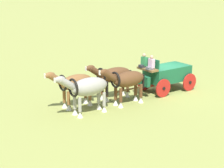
# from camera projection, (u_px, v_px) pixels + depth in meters

# --- Properties ---
(ground_plane) EXTENTS (220.00, 220.00, 0.00)m
(ground_plane) POSITION_uv_depth(u_px,v_px,m) (167.00, 90.00, 23.88)
(ground_plane) COLOR olive
(show_wagon) EXTENTS (5.71, 2.82, 2.56)m
(show_wagon) POSITION_uv_depth(u_px,v_px,m) (165.00, 74.00, 23.47)
(show_wagon) COLOR #195B38
(show_wagon) RESTS_ON ground
(draft_horse_rear_near) EXTENTS (3.02, 1.51, 2.28)m
(draft_horse_rear_near) POSITION_uv_depth(u_px,v_px,m) (126.00, 81.00, 20.89)
(draft_horse_rear_near) COLOR brown
(draft_horse_rear_near) RESTS_ON ground
(draft_horse_rear_off) EXTENTS (3.13, 1.54, 2.26)m
(draft_horse_rear_off) POSITION_uv_depth(u_px,v_px,m) (113.00, 76.00, 21.91)
(draft_horse_rear_off) COLOR brown
(draft_horse_rear_off) RESTS_ON ground
(draft_horse_lead_near) EXTENTS (3.12, 1.60, 2.29)m
(draft_horse_lead_near) POSITION_uv_depth(u_px,v_px,m) (87.00, 88.00, 19.44)
(draft_horse_lead_near) COLOR #9E998E
(draft_horse_lead_near) RESTS_ON ground
(draft_horse_lead_off) EXTENTS (2.92, 1.47, 2.22)m
(draft_horse_lead_off) POSITION_uv_depth(u_px,v_px,m) (74.00, 84.00, 20.47)
(draft_horse_lead_off) COLOR brown
(draft_horse_lead_off) RESTS_ON ground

